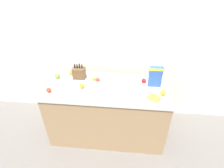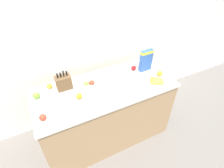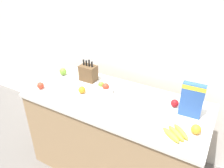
% 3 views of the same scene
% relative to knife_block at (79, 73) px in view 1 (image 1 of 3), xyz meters
% --- Properties ---
extents(ground_plane, '(14.00, 14.00, 0.00)m').
position_rel_knife_block_xyz_m(ground_plane, '(0.44, -0.20, -0.99)').
color(ground_plane, slate).
extents(wall_back, '(9.00, 0.06, 2.60)m').
position_rel_knife_block_xyz_m(wall_back, '(0.44, 0.41, 0.31)').
color(wall_back, silver).
rests_on(wall_back, ground_plane).
extents(counter, '(1.72, 0.77, 0.90)m').
position_rel_knife_block_xyz_m(counter, '(0.44, -0.20, -0.54)').
color(counter, tan).
rests_on(counter, ground_plane).
extents(knife_block, '(0.18, 0.12, 0.27)m').
position_rel_knife_block_xyz_m(knife_block, '(0.00, 0.00, 0.00)').
color(knife_block, brown).
rests_on(knife_block, counter).
extents(cereal_box, '(0.18, 0.07, 0.30)m').
position_rel_knife_block_xyz_m(cereal_box, '(1.09, -0.10, 0.08)').
color(cereal_box, '#2D56A8').
rests_on(cereal_box, counter).
extents(fruit_bowl, '(0.21, 0.21, 0.10)m').
position_rel_knife_block_xyz_m(fruit_bowl, '(0.26, -0.13, -0.05)').
color(fruit_bowl, silver).
rests_on(fruit_bowl, counter).
extents(banana_bunch, '(0.22, 0.22, 0.04)m').
position_rel_knife_block_xyz_m(banana_bunch, '(1.06, -0.40, -0.07)').
color(banana_bunch, yellow).
rests_on(banana_bunch, counter).
extents(apple_leftmost, '(0.08, 0.08, 0.08)m').
position_rel_knife_block_xyz_m(apple_leftmost, '(-0.32, -0.04, -0.05)').
color(apple_leftmost, '#6B9E33').
rests_on(apple_leftmost, counter).
extents(apple_front, '(0.07, 0.07, 0.07)m').
position_rel_knife_block_xyz_m(apple_front, '(0.95, -0.03, -0.05)').
color(apple_front, '#A31419').
rests_on(apple_front, counter).
extents(apple_by_knife_block, '(0.07, 0.07, 0.07)m').
position_rel_knife_block_xyz_m(apple_by_knife_block, '(-0.31, -0.39, -0.05)').
color(apple_by_knife_block, red).
rests_on(apple_by_knife_block, counter).
extents(orange_front_center, '(0.07, 0.07, 0.07)m').
position_rel_knife_block_xyz_m(orange_front_center, '(0.10, -0.26, -0.05)').
color(orange_front_center, orange).
rests_on(orange_front_center, counter).
extents(orange_near_bowl, '(0.08, 0.08, 0.08)m').
position_rel_knife_block_xyz_m(orange_near_bowl, '(1.19, -0.30, -0.05)').
color(orange_near_bowl, orange).
rests_on(orange_near_bowl, counter).
extents(orange_back_center, '(0.07, 0.07, 0.07)m').
position_rel_knife_block_xyz_m(orange_back_center, '(-0.16, 0.08, -0.05)').
color(orange_back_center, orange).
rests_on(orange_back_center, counter).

